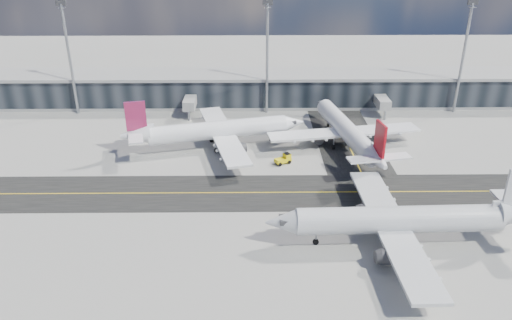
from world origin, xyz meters
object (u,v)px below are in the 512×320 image
object	(u,v)px
airliner_redtail	(347,131)
baggage_tug	(284,159)
airliner_af	(215,131)
service_van	(331,114)
airliner_near	(403,220)

from	to	relation	value
airliner_redtail	baggage_tug	distance (m)	16.72
airliner_af	service_van	world-z (taller)	airliner_af
airliner_redtail	airliner_near	world-z (taller)	airliner_near
airliner_af	airliner_redtail	size ratio (longest dim) A/B	1.00
airliner_af	airliner_redtail	distance (m)	29.13
airliner_af	airliner_near	bearing A→B (deg)	25.75
airliner_redtail	baggage_tug	size ratio (longest dim) A/B	10.89
service_van	airliner_af	bearing A→B (deg)	-159.92
airliner_near	baggage_tug	xyz separation A→B (m)	(-16.39, 28.91, -3.07)
baggage_tug	service_van	bearing A→B (deg)	125.04
airliner_redtail	airliner_af	bearing A→B (deg)	169.05
airliner_near	service_van	size ratio (longest dim) A/B	6.89
baggage_tug	airliner_redtail	bearing A→B (deg)	91.05
airliner_af	airliner_near	xyz separation A→B (m)	(31.15, -37.46, 0.12)
airliner_af	airliner_near	distance (m)	48.72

